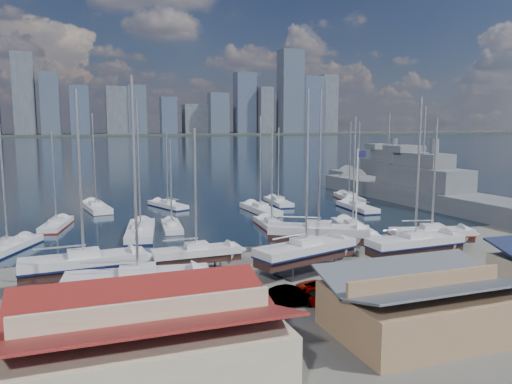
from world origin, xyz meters
name	(u,v)px	position (x,y,z in m)	size (l,w,h in m)	color
ground	(315,268)	(0.00, -10.00, 0.00)	(1400.00, 1400.00, 0.00)	#605E59
water	(109,145)	(0.00, 300.00, -0.15)	(1400.00, 600.00, 0.40)	#192A3B
far_shore	(94,135)	(0.00, 560.00, 1.10)	(1400.00, 80.00, 2.20)	#2D332D
skyline	(86,101)	(-7.83, 553.76, 39.09)	(639.14, 43.80, 107.69)	#475166
shed_red	(148,338)	(-18.00, -26.00, 2.32)	(14.70, 9.45, 4.51)	#BFB293
shed_grey	(425,301)	(0.00, -26.00, 2.15)	(12.60, 8.40, 4.17)	#8C6B4C
sailboat_cradle_0	(84,264)	(-20.97, -8.86, 2.10)	(10.41, 3.52, 16.51)	#2D2D33
sailboat_cradle_1	(138,282)	(-17.29, -15.44, 2.13)	(10.96, 4.35, 17.14)	#2D2D33
sailboat_cradle_2	(196,253)	(-11.20, -8.14, 1.94)	(8.10, 2.43, 13.36)	#2D2D33
sailboat_cradle_3	(306,251)	(-1.62, -11.32, 2.11)	(10.84, 5.78, 16.81)	#2D2D33
sailboat_cradle_4	(319,233)	(2.92, -4.95, 2.14)	(10.76, 7.86, 17.32)	#2D2D33
sailboat_cradle_5	(415,244)	(9.66, -12.37, 2.08)	(10.19, 3.22, 16.28)	#2D2D33
sailboat_cradle_6	(432,234)	(14.35, -9.06, 1.99)	(9.16, 4.67, 14.39)	#2D2D33
sailboat_moored_0	(8,249)	(-28.60, 6.59, 0.31)	(6.86, 10.20, 14.91)	black
sailboat_moored_1	(56,226)	(-24.07, 18.38, 0.31)	(4.44, 9.27, 13.36)	black
sailboat_moored_2	(96,209)	(-18.55, 30.55, 0.32)	(4.65, 11.02, 16.13)	black
sailboat_moored_3	(141,233)	(-14.08, 9.85, 0.31)	(5.18, 12.00, 17.37)	black
sailboat_moored_4	(172,227)	(-9.81, 12.01, 0.33)	(3.01, 8.31, 12.29)	black
sailboat_moored_5	(168,206)	(-7.31, 29.40, 0.31)	(5.63, 9.29, 13.45)	black
sailboat_moored_6	(272,226)	(2.78, 8.36, 0.31)	(3.47, 9.62, 14.08)	black
sailboat_moored_7	(260,210)	(5.54, 20.12, 0.32)	(3.54, 10.50, 15.62)	black
sailboat_moored_8	(278,203)	(11.06, 26.12, 0.31)	(3.20, 9.35, 13.74)	black
sailboat_moored_9	(353,229)	(11.88, 3.03, 0.32)	(4.81, 10.49, 15.29)	black
sailboat_moored_10	(357,208)	(20.90, 16.78, 0.31)	(3.28, 9.98, 14.73)	black
sailboat_moored_11	(349,199)	(24.83, 26.07, 0.31)	(4.63, 10.26, 14.82)	black
naval_ship_east	(421,194)	(34.77, 18.68, 1.67)	(10.75, 51.21, 18.58)	#595D62
naval_ship_west	(387,179)	(43.47, 41.48, 1.67)	(8.40, 39.35, 17.52)	#595D62
car_a	(328,299)	(-4.00, -20.06, 0.80)	(1.90, 4.71, 1.61)	gray
car_b	(292,296)	(-6.26, -18.55, 0.74)	(1.57, 4.50, 1.48)	gray
car_c	(324,292)	(-3.37, -18.34, 0.67)	(2.23, 4.84, 1.34)	gray
car_d	(475,284)	(8.97, -21.02, 0.78)	(2.18, 5.36, 1.56)	gray
flagpole	(357,195)	(6.17, -7.21, 6.41)	(0.99, 0.12, 11.21)	white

